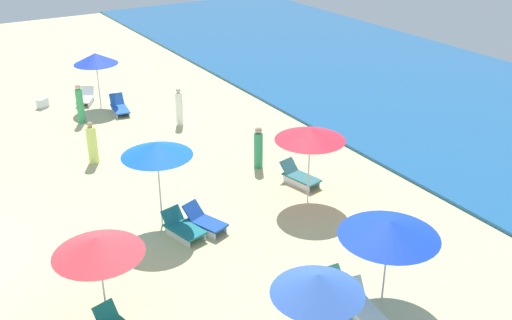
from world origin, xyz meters
TOP-DOWN VIEW (x-y plane):
  - ocean at (0.00, 22.44)m, footprint 60.00×15.13m
  - umbrella_0 at (-9.45, 8.17)m, footprint 1.95×1.95m
  - lounge_chair_0_0 at (-8.32, 8.67)m, footprint 1.60×0.82m
  - lounge_chair_0_1 at (-10.37, 7.76)m, footprint 1.45×1.19m
  - umbrella_1 at (1.55, 6.46)m, footprint 2.06×2.06m
  - lounge_chair_1_0 at (2.46, 7.43)m, footprint 1.47×1.02m
  - lounge_chair_1_1 at (2.44, 6.73)m, footprint 1.46×0.96m
  - umbrella_2 at (8.79, 6.77)m, footprint 1.88×1.88m
  - umbrella_3 at (7.70, 9.68)m, footprint 2.41×2.41m
  - lounge_chair_3_0 at (7.95, 8.82)m, footprint 1.48×0.79m
  - lounge_chair_3_1 at (7.21, 8.80)m, footprint 1.50×0.74m
  - umbrella_4 at (2.60, 11.08)m, footprint 2.21×2.21m
  - lounge_chair_4_0 at (1.49, 11.53)m, footprint 1.55×0.90m
  - umbrella_5 at (4.82, 3.64)m, footprint 2.08×2.08m
  - beachgoer_0 at (-5.58, 10.34)m, footprint 0.41×0.41m
  - beachgoer_1 at (-8.00, 6.88)m, footprint 0.40×0.40m
  - beachgoer_2 at (-0.32, 11.00)m, footprint 0.35×0.35m
  - beachgoer_3 at (-3.82, 6.08)m, footprint 0.47×0.47m
  - cooler_box_0 at (-10.74, 5.89)m, footprint 0.54×0.59m

SIDE VIEW (x-z plane):
  - ocean at x=0.00m, z-range 0.00..0.12m
  - cooler_box_0 at x=-10.74m, z-range 0.00..0.42m
  - lounge_chair_0_1 at x=-10.37m, z-range -0.09..0.55m
  - lounge_chair_0_0 at x=-8.32m, z-range -0.11..0.58m
  - lounge_chair_3_1 at x=7.21m, z-range -0.08..0.55m
  - lounge_chair_4_0 at x=1.49m, z-range -0.08..0.62m
  - lounge_chair_1_1 at x=2.44m, z-range -0.08..0.63m
  - lounge_chair_1_0 at x=2.46m, z-range -0.08..0.63m
  - lounge_chair_3_0 at x=7.95m, z-range -0.09..0.66m
  - beachgoer_3 at x=-3.82m, z-range -0.06..1.53m
  - beachgoer_2 at x=-0.32m, z-range -0.04..1.54m
  - beachgoer_0 at x=-5.58m, z-range -0.05..1.56m
  - beachgoer_1 at x=-8.00m, z-range -0.03..1.67m
  - umbrella_5 at x=4.82m, z-range 0.91..3.15m
  - umbrella_3 at x=7.70m, z-range 0.93..3.19m
  - umbrella_0 at x=-9.45m, z-range 1.01..3.51m
  - umbrella_2 at x=8.79m, z-range 1.04..3.58m
  - umbrella_4 at x=2.60m, z-range 1.06..3.59m
  - umbrella_1 at x=1.55m, z-range 1.14..3.84m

